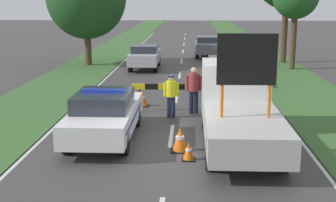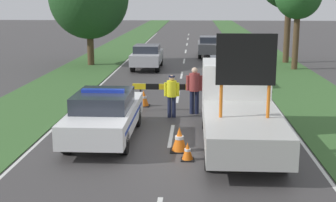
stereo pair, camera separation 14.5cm
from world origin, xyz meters
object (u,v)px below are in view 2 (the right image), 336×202
at_px(queued_car_hatch_blue, 225,71).
at_px(work_truck, 238,106).
at_px(traffic_cone_near_police, 209,99).
at_px(traffic_cone_near_truck, 144,98).
at_px(traffic_cone_behind_barrier, 188,151).
at_px(police_officer, 172,92).
at_px(traffic_cone_centre_front, 179,139).
at_px(road_barrier, 172,89).
at_px(pedestrian_civilian, 194,87).
at_px(queued_car_sedan_silver, 147,56).
at_px(police_car, 105,114).
at_px(queued_car_suv_grey, 211,46).

bearing_deg(queued_car_hatch_blue, work_truck, 88.74).
bearing_deg(traffic_cone_near_police, traffic_cone_near_truck, -179.56).
height_order(work_truck, traffic_cone_behind_barrier, work_truck).
bearing_deg(traffic_cone_behind_barrier, work_truck, 49.77).
relative_size(police_officer, traffic_cone_centre_front, 2.20).
bearing_deg(traffic_cone_near_truck, traffic_cone_near_police, 0.44).
relative_size(traffic_cone_near_police, traffic_cone_centre_front, 0.95).
bearing_deg(traffic_cone_near_police, road_barrier, -149.09).
height_order(pedestrian_civilian, traffic_cone_centre_front, pedestrian_civilian).
bearing_deg(traffic_cone_centre_front, traffic_cone_near_police, 79.80).
distance_m(work_truck, traffic_cone_near_truck, 5.85).
distance_m(road_barrier, queued_car_hatch_blue, 6.01).
bearing_deg(traffic_cone_centre_front, traffic_cone_near_truck, 106.15).
bearing_deg(traffic_cone_near_truck, traffic_cone_centre_front, -73.85).
height_order(pedestrian_civilian, traffic_cone_near_truck, pedestrian_civilian).
relative_size(police_officer, queued_car_sedan_silver, 0.37).
bearing_deg(police_car, queued_car_suv_grey, 77.09).
bearing_deg(road_barrier, traffic_cone_behind_barrier, -76.72).
distance_m(police_car, pedestrian_civilian, 4.45).
relative_size(traffic_cone_near_police, queued_car_suv_grey, 0.17).
bearing_deg(queued_car_sedan_silver, pedestrian_civilian, 104.46).
bearing_deg(queued_car_sedan_silver, police_car, 90.56).
height_order(traffic_cone_near_truck, traffic_cone_behind_barrier, traffic_cone_near_truck).
bearing_deg(queued_car_suv_grey, traffic_cone_near_truck, 78.96).
distance_m(police_car, traffic_cone_near_police, 5.77).
xyz_separation_m(work_truck, traffic_cone_behind_barrier, (-1.52, -1.80, -0.87)).
bearing_deg(police_car, queued_car_sedan_silver, 88.31).
bearing_deg(pedestrian_civilian, work_truck, -63.70).
bearing_deg(traffic_cone_centre_front, pedestrian_civilian, 84.67).
relative_size(pedestrian_civilian, queued_car_suv_grey, 0.45).
relative_size(pedestrian_civilian, queued_car_hatch_blue, 0.44).
bearing_deg(pedestrian_civilian, traffic_cone_centre_front, -90.03).
bearing_deg(road_barrier, police_officer, -82.50).
distance_m(traffic_cone_centre_front, queued_car_sedan_silver, 16.29).
xyz_separation_m(traffic_cone_near_police, traffic_cone_near_truck, (-2.69, -0.02, -0.01)).
xyz_separation_m(police_car, traffic_cone_near_police, (3.43, 4.61, -0.45)).
xyz_separation_m(work_truck, traffic_cone_near_truck, (-3.43, 4.68, -0.79)).
relative_size(police_officer, traffic_cone_near_truck, 2.38).
xyz_separation_m(work_truck, road_barrier, (-2.21, 3.82, -0.21)).
distance_m(queued_car_hatch_blue, queued_car_suv_grey, 12.26).
bearing_deg(police_officer, traffic_cone_centre_front, 68.55).
distance_m(traffic_cone_near_truck, queued_car_hatch_blue, 5.91).
xyz_separation_m(traffic_cone_centre_front, queued_car_sedan_silver, (-2.55, 16.08, 0.44)).
relative_size(road_barrier, traffic_cone_near_truck, 4.67).
height_order(police_car, traffic_cone_behind_barrier, police_car).
bearing_deg(police_officer, traffic_cone_near_police, -156.50).
distance_m(traffic_cone_behind_barrier, queued_car_hatch_blue, 11.27).
bearing_deg(road_barrier, traffic_cone_near_truck, 151.14).
bearing_deg(traffic_cone_near_police, traffic_cone_centre_front, -100.20).
relative_size(police_car, road_barrier, 1.59).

